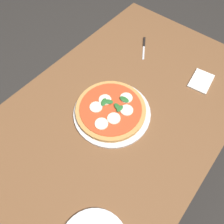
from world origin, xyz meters
TOP-DOWN VIEW (x-y plane):
  - ground_plane at (0.00, 0.00)m, footprint 6.00×6.00m
  - dining_table at (0.00, 0.00)m, footprint 1.56×0.85m
  - serving_tray at (0.06, 0.01)m, footprint 0.33×0.33m
  - pizza at (0.06, 0.02)m, footprint 0.30×0.30m
  - napkin at (0.46, -0.20)m, footprint 0.14×0.11m
  - knife at (0.50, 0.15)m, footprint 0.15×0.10m

SIDE VIEW (x-z plane):
  - ground_plane at x=0.00m, z-range 0.00..0.00m
  - dining_table at x=0.00m, z-range 0.27..1.01m
  - knife at x=0.50m, z-range 0.74..0.75m
  - napkin at x=0.46m, z-range 0.74..0.75m
  - serving_tray at x=0.06m, z-range 0.74..0.75m
  - pizza at x=0.06m, z-range 0.75..0.78m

